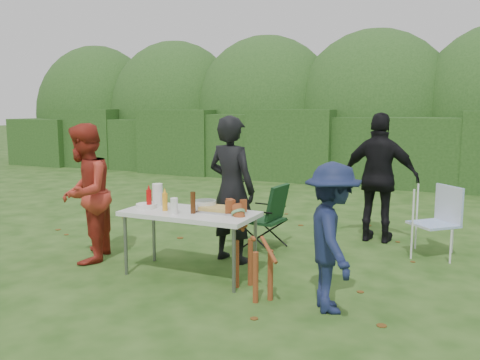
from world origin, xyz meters
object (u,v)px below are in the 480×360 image
at_px(person_cook, 232,189).
at_px(ketchup_bottle, 149,199).
at_px(folding_table, 190,216).
at_px(lawn_chair, 433,221).
at_px(mustard_bottle, 165,202).
at_px(paper_towel_roll, 158,195).
at_px(person_red_jacket, 85,193).
at_px(person_black_puffy, 380,178).
at_px(camping_chair, 263,216).
at_px(child, 332,237).
at_px(dog, 253,252).
at_px(beer_bottle, 193,203).

xyz_separation_m(person_cook, ketchup_bottle, (-0.68, -0.76, -0.05)).
height_order(folding_table, lawn_chair, lawn_chair).
height_order(mustard_bottle, paper_towel_roll, paper_towel_roll).
height_order(person_cook, paper_towel_roll, person_cook).
height_order(folding_table, person_red_jacket, person_red_jacket).
bearing_deg(paper_towel_roll, person_black_puffy, 45.65).
bearing_deg(folding_table, lawn_chair, 38.80).
distance_m(folding_table, camping_chair, 1.42).
xyz_separation_m(person_red_jacket, mustard_bottle, (1.16, -0.01, -0.01)).
xyz_separation_m(person_cook, lawn_chair, (2.25, 1.26, -0.44)).
relative_size(child, camping_chair, 1.57).
distance_m(folding_table, dog, 0.93).
relative_size(person_cook, beer_bottle, 7.49).
xyz_separation_m(person_cook, mustard_bottle, (-0.46, -0.77, -0.06)).
bearing_deg(dog, mustard_bottle, 33.82).
bearing_deg(mustard_bottle, folding_table, 14.48).
distance_m(mustard_bottle, paper_towel_roll, 0.33).
height_order(folding_table, ketchup_bottle, ketchup_bottle).
bearing_deg(child, lawn_chair, -45.31).
bearing_deg(camping_chair, lawn_chair, -158.27).
xyz_separation_m(person_red_jacket, child, (3.14, -0.24, -0.15)).
height_order(person_black_puffy, paper_towel_roll, person_black_puffy).
xyz_separation_m(mustard_bottle, ketchup_bottle, (-0.22, 0.01, 0.01)).
distance_m(folding_table, lawn_chair, 3.13).
bearing_deg(dog, beer_bottle, 30.20).
bearing_deg(folding_table, child, -9.95).
distance_m(dog, mustard_bottle, 1.22).
bearing_deg(person_black_puffy, child, 92.16).
distance_m(camping_chair, lawn_chair, 2.18).
bearing_deg(dog, paper_towel_roll, 26.29).
height_order(child, camping_chair, child).
distance_m(person_cook, lawn_chair, 2.62).
bearing_deg(ketchup_bottle, folding_table, 7.12).
xyz_separation_m(person_cook, child, (1.51, -1.00, -0.20)).
relative_size(person_cook, person_red_jacket, 1.06).
xyz_separation_m(person_red_jacket, lawn_chair, (3.87, 2.02, -0.40)).
bearing_deg(lawn_chair, person_cook, -14.82).
bearing_deg(person_black_puffy, beer_bottle, 58.79).
relative_size(dog, lawn_chair, 1.02).
bearing_deg(person_cook, person_black_puffy, -119.16).
bearing_deg(beer_bottle, folding_table, 141.05).
bearing_deg(lawn_chair, ketchup_bottle, -9.44).
distance_m(camping_chair, mustard_bottle, 1.60).
bearing_deg(camping_chair, mustard_bottle, 72.37).
distance_m(person_cook, dog, 1.24).
bearing_deg(camping_chair, folding_table, 81.70).
relative_size(person_cook, ketchup_bottle, 8.17).
relative_size(person_red_jacket, dog, 1.84).
bearing_deg(person_black_puffy, lawn_chair, 151.69).
bearing_deg(mustard_bottle, lawn_chair, 36.80).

